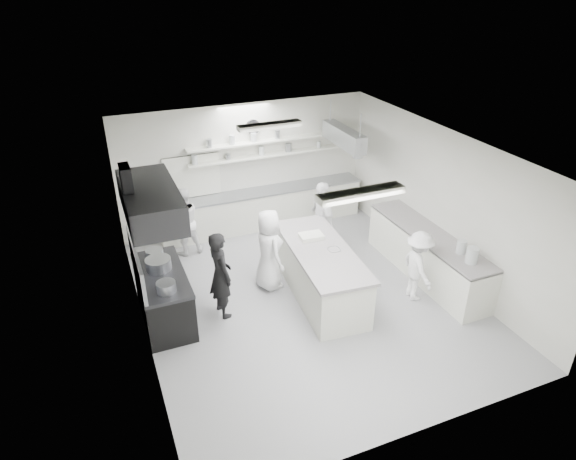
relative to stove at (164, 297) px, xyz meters
name	(u,v)px	position (x,y,z in m)	size (l,w,h in m)	color
floor	(305,298)	(2.60, -0.40, -0.46)	(6.00, 7.00, 0.02)	#9D9EA2
ceiling	(307,150)	(2.60, -0.40, 2.56)	(6.00, 7.00, 0.02)	white
wall_back	(246,166)	(2.60, 3.10, 1.05)	(6.00, 0.04, 3.00)	silver
wall_front	(421,351)	(2.60, -3.90, 1.05)	(6.00, 0.04, 3.00)	silver
wall_left	(136,263)	(-0.40, -0.40, 1.05)	(0.04, 7.00, 3.00)	silver
wall_right	(442,203)	(5.60, -0.40, 1.05)	(0.04, 7.00, 3.00)	silver
stove	(164,297)	(0.00, 0.00, 0.00)	(0.80, 1.80, 0.90)	black
exhaust_hood	(150,201)	(0.00, 0.00, 1.90)	(0.85, 2.00, 0.50)	#27272A
back_counter	(263,209)	(2.90, 2.80, 0.01)	(5.00, 0.60, 0.92)	silver
shelf_lower	(275,154)	(3.30, 2.97, 1.30)	(4.20, 0.26, 0.04)	silver
shelf_upper	(275,140)	(3.30, 2.97, 1.65)	(4.20, 0.26, 0.04)	silver
pass_through_window	(192,176)	(1.30, 3.08, 1.00)	(1.30, 0.04, 1.00)	black
wall_clock	(253,127)	(2.80, 3.06, 2.00)	(0.32, 0.32, 0.05)	white
right_counter	(427,255)	(5.25, -0.60, 0.02)	(0.74, 3.30, 0.94)	silver
pot_rack	(344,137)	(4.60, 2.00, 1.85)	(0.30, 1.60, 0.40)	#999CA3
light_fixture_front	(361,194)	(2.60, -2.20, 2.49)	(1.30, 0.25, 0.10)	silver
light_fixture_rear	(270,126)	(2.60, 1.40, 2.49)	(1.30, 0.25, 0.10)	silver
prep_island	(321,273)	(2.92, -0.41, 0.04)	(0.99, 2.66, 0.98)	silver
stove_pot	(158,265)	(0.00, 0.15, 0.59)	(0.45, 0.45, 0.26)	#999CA3
cook_stove	(220,275)	(1.00, -0.25, 0.39)	(0.61, 0.40, 1.68)	black
cook_back	(183,222)	(0.85, 2.20, 0.33)	(0.76, 0.59, 1.55)	white
cook_island_left	(269,250)	(2.12, 0.26, 0.38)	(0.81, 0.53, 1.66)	white
cook_island_right	(322,220)	(3.60, 0.97, 0.42)	(1.02, 0.43, 1.74)	white
cook_right	(418,266)	(4.58, -1.19, 0.26)	(0.92, 0.53, 1.42)	white
bowl_island_a	(334,250)	(3.14, -0.51, 0.56)	(0.24, 0.24, 0.06)	#999CA3
bowl_island_b	(304,236)	(2.83, 0.20, 0.56)	(0.18, 0.18, 0.06)	silver
bowl_right	(422,236)	(5.04, -0.62, 0.52)	(0.26, 0.26, 0.06)	silver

